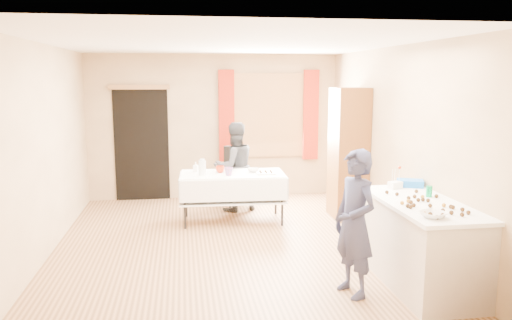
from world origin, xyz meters
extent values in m
cube|color=#9E7047|center=(0.00, 0.00, -0.01)|extent=(4.50, 5.50, 0.02)
cube|color=white|center=(0.00, 0.00, 2.61)|extent=(4.50, 5.50, 0.02)
cube|color=tan|center=(0.00, 2.76, 1.30)|extent=(4.50, 0.02, 2.60)
cube|color=tan|center=(0.00, -2.76, 1.30)|extent=(4.50, 0.02, 2.60)
cube|color=tan|center=(-2.26, 0.00, 1.30)|extent=(0.02, 5.50, 2.60)
cube|color=tan|center=(2.26, 0.00, 1.30)|extent=(0.02, 5.50, 2.60)
cube|color=olive|center=(1.00, 2.72, 1.50)|extent=(1.32, 0.06, 1.52)
cube|color=white|center=(1.00, 2.71, 1.50)|extent=(1.20, 0.02, 1.40)
cube|color=#9C2110|center=(0.22, 2.67, 1.50)|extent=(0.28, 0.06, 1.65)
cube|color=#9C2110|center=(1.78, 2.67, 1.50)|extent=(0.28, 0.06, 1.65)
cube|color=black|center=(-1.30, 2.73, 1.00)|extent=(0.95, 0.04, 2.00)
cube|color=olive|center=(-1.30, 2.70, 2.02)|extent=(1.05, 0.06, 0.08)
cube|color=brown|center=(1.99, 1.13, 1.02)|extent=(0.50, 0.60, 2.03)
cube|color=beige|center=(1.89, -1.55, 0.43)|extent=(0.72, 1.59, 0.86)
cube|color=white|center=(1.89, -1.55, 0.89)|extent=(0.79, 1.66, 0.04)
cube|color=white|center=(0.16, 1.11, 0.73)|extent=(1.58, 0.84, 0.04)
cube|color=black|center=(0.36, 2.08, 0.45)|extent=(0.46, 0.46, 0.06)
cube|color=black|center=(0.34, 2.26, 0.72)|extent=(0.42, 0.08, 0.60)
imported|color=#202242|center=(1.11, -1.68, 0.75)|extent=(0.75, 0.68, 1.49)
imported|color=black|center=(0.26, 1.74, 0.73)|extent=(1.04, 0.97, 1.47)
cylinder|color=#07924E|center=(2.05, -1.37, 0.97)|extent=(0.08, 0.08, 0.12)
imported|color=white|center=(1.69, -2.14, 0.94)|extent=(0.39, 0.39, 0.06)
cube|color=white|center=(1.86, -0.92, 0.95)|extent=(0.17, 0.14, 0.08)
cube|color=blue|center=(2.08, -0.84, 0.95)|extent=(0.35, 0.30, 0.08)
cylinder|color=silver|center=(-0.30, 1.02, 0.86)|extent=(0.12, 0.12, 0.22)
imported|color=#B2260A|center=(-0.02, 1.19, 0.80)|extent=(0.15, 0.15, 0.10)
imported|color=red|center=(0.09, 0.94, 0.81)|extent=(0.15, 0.15, 0.12)
imported|color=white|center=(0.49, 1.18, 0.78)|extent=(0.24, 0.24, 0.06)
cube|color=white|center=(0.66, 0.98, 0.76)|extent=(0.28, 0.20, 0.02)
imported|color=white|center=(-0.39, 1.31, 0.83)|extent=(0.11, 0.11, 0.15)
sphere|color=#3F2314|center=(1.71, -1.59, 0.93)|extent=(0.04, 0.04, 0.04)
sphere|color=black|center=(1.83, -1.56, 0.93)|extent=(0.04, 0.04, 0.04)
sphere|color=black|center=(1.87, -1.99, 0.93)|extent=(0.04, 0.04, 0.04)
sphere|color=black|center=(1.97, -2.15, 0.93)|extent=(0.04, 0.04, 0.04)
sphere|color=black|center=(2.11, -1.43, 0.93)|extent=(0.04, 0.04, 0.04)
sphere|color=black|center=(1.73, -1.28, 0.93)|extent=(0.04, 0.04, 0.04)
sphere|color=#3F2314|center=(1.94, -1.44, 0.93)|extent=(0.04, 0.04, 0.04)
sphere|color=black|center=(1.86, -1.41, 0.93)|extent=(0.04, 0.04, 0.04)
sphere|color=black|center=(2.07, -2.09, 0.93)|extent=(0.04, 0.04, 0.04)
sphere|color=black|center=(1.69, -1.76, 0.93)|extent=(0.04, 0.04, 0.04)
sphere|color=black|center=(1.63, -1.81, 0.93)|extent=(0.04, 0.04, 0.04)
sphere|color=black|center=(1.62, -1.77, 0.93)|extent=(0.04, 0.04, 0.04)
sphere|color=#3F2314|center=(1.66, -2.01, 0.93)|extent=(0.04, 0.04, 0.04)
sphere|color=black|center=(2.02, -1.86, 0.93)|extent=(0.04, 0.04, 0.04)
sphere|color=black|center=(2.03, -1.89, 0.93)|extent=(0.04, 0.04, 0.04)
sphere|color=black|center=(1.89, -1.56, 0.93)|extent=(0.04, 0.04, 0.04)
sphere|color=black|center=(1.92, -1.59, 0.93)|extent=(0.04, 0.04, 0.04)
sphere|color=black|center=(1.65, -1.17, 0.93)|extent=(0.04, 0.04, 0.04)
sphere|color=#3F2314|center=(1.61, -1.65, 0.93)|extent=(0.04, 0.04, 0.04)
sphere|color=black|center=(1.71, -1.64, 0.93)|extent=(0.04, 0.04, 0.04)
sphere|color=black|center=(2.00, -1.18, 0.93)|extent=(0.04, 0.04, 0.04)
sphere|color=black|center=(1.79, -2.14, 0.93)|extent=(0.04, 0.04, 0.04)
sphere|color=black|center=(1.69, -2.10, 0.93)|extent=(0.04, 0.04, 0.04)
sphere|color=black|center=(1.84, -1.80, 0.93)|extent=(0.04, 0.04, 0.04)
sphere|color=#3F2314|center=(1.98, -1.80, 0.93)|extent=(0.04, 0.04, 0.04)
sphere|color=black|center=(1.70, -2.20, 0.93)|extent=(0.04, 0.04, 0.04)
sphere|color=black|center=(2.06, -1.37, 0.93)|extent=(0.04, 0.04, 0.04)
sphere|color=black|center=(2.08, -1.98, 0.93)|extent=(0.04, 0.04, 0.04)
sphere|color=black|center=(1.77, -1.46, 0.93)|extent=(0.04, 0.04, 0.04)
sphere|color=black|center=(1.91, -2.07, 0.93)|extent=(0.04, 0.04, 0.04)
sphere|color=#3F2314|center=(1.65, -2.05, 0.93)|extent=(0.04, 0.04, 0.04)
camera|label=1|loc=(-0.58, -6.29, 2.19)|focal=35.00mm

